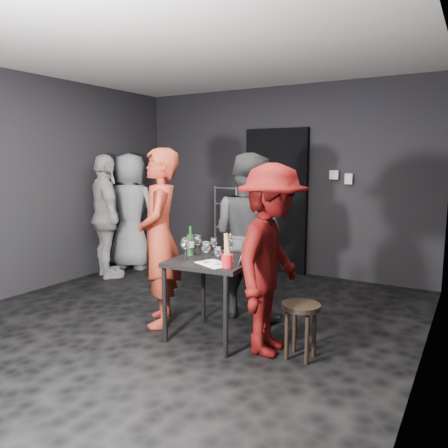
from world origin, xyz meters
The scene contains 26 objects.
floor centered at (0.00, 0.00, 0.00)m, with size 4.50×5.00×0.02m, color black.
ceiling centered at (0.00, 0.00, 2.70)m, with size 4.50×5.00×0.02m, color silver.
wall_back centered at (0.00, 2.50, 1.35)m, with size 4.50×0.04×2.70m, color black.
wall_left centered at (-2.25, 0.00, 1.35)m, with size 0.04×5.00×2.70m, color black.
wall_right centered at (2.25, 0.00, 1.35)m, with size 0.04×5.00×2.70m, color black.
doorway centered at (0.00, 2.44, 1.05)m, with size 0.95×0.10×2.10m, color black.
wallbox_upper centered at (0.85, 2.45, 1.45)m, with size 0.12×0.06×0.12m, color #B7B7B2.
wallbox_lower centered at (1.05, 2.45, 1.40)m, with size 0.10×0.06×0.14m, color #B7B7B2.
hand_truck centered at (-0.74, 2.20, 0.23)m, with size 0.42×0.35×1.25m.
tasting_table centered at (0.51, -0.14, 0.65)m, with size 0.72×0.72×0.75m.
stool centered at (1.37, -0.15, 0.37)m, with size 0.32×0.32×0.47m.
server_red centered at (-0.15, -0.10, 1.04)m, with size 0.76×0.50×2.08m, color maroon.
woman_black centered at (0.51, 0.55, 0.99)m, with size 0.96×0.53×1.98m, color #2D2C2E.
man_maroon centered at (1.10, -0.16, 0.88)m, with size 1.14×0.53×1.76m, color #410605.
bystander_cream centered at (-1.91, 0.92, 1.00)m, with size 1.17×0.56×2.00m, color beige.
bystander_grey centered at (-1.98, 1.51, 1.02)m, with size 1.00×0.55×2.04m, color gray.
tasting_mat centered at (0.62, -0.31, 0.75)m, with size 0.31×0.21×0.00m, color white.
wine_glass_a centered at (0.30, -0.29, 0.86)m, with size 0.08×0.08×0.22m, color white, non-canonical shape.
wine_glass_b centered at (0.29, -0.07, 0.86)m, with size 0.08×0.08×0.21m, color white, non-canonical shape.
wine_glass_c centered at (0.42, 0.01, 0.84)m, with size 0.07×0.07×0.18m, color white, non-canonical shape.
wine_glass_d centered at (0.54, -0.31, 0.86)m, with size 0.08×0.08×0.21m, color white, non-canonical shape.
wine_glass_e centered at (0.67, -0.32, 0.84)m, with size 0.07×0.07×0.18m, color white, non-canonical shape.
wine_glass_f centered at (0.62, -0.04, 0.86)m, with size 0.08×0.08×0.22m, color white, non-canonical shape.
wine_bottle centered at (0.24, -0.12, 0.86)m, with size 0.07×0.07×0.28m.
breadstick_cup centered at (0.78, -0.35, 0.89)m, with size 0.10×0.10×0.31m.
reserved_card centered at (0.82, -0.18, 0.80)m, with size 0.08×0.13×0.10m, color white, non-canonical shape.
Camera 1 is at (2.57, -3.47, 1.65)m, focal length 35.00 mm.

